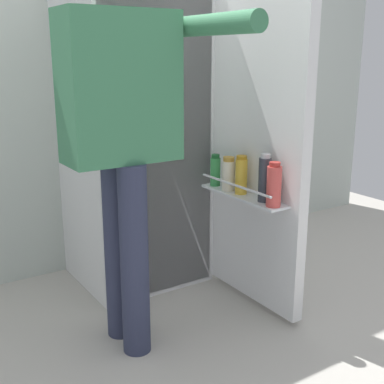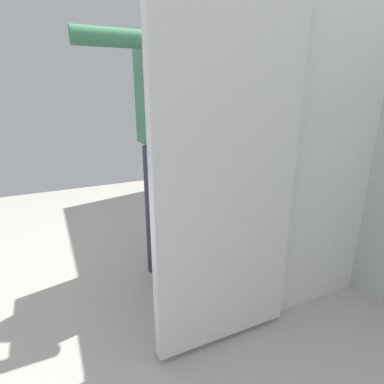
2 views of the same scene
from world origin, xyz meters
name	(u,v)px [view 2 (image 2 of 2)]	position (x,y,z in m)	size (l,w,h in m)	color
ground_plane	(202,292)	(0.00, 0.00, 0.00)	(5.06, 5.06, 0.00)	#B7B2A8
kitchen_wall	(341,63)	(0.00, 0.90, 1.30)	(4.40, 0.10, 2.59)	beige
refrigerator	(283,148)	(0.03, 0.49, 0.83)	(0.72, 1.25, 1.66)	white
person	(165,115)	(-0.35, -0.07, 1.00)	(0.55, 0.78, 1.66)	#2D334C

